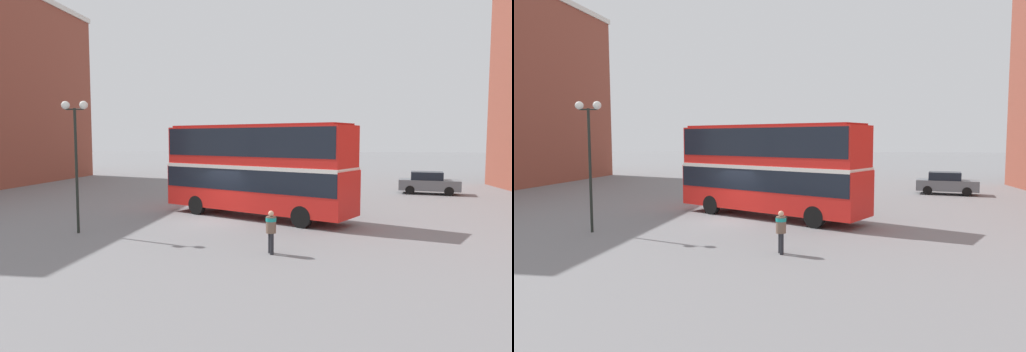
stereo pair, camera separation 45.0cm
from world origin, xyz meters
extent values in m
plane|color=slate|center=(0.00, 0.00, 0.00)|extent=(240.00, 240.00, 0.00)
cube|color=red|center=(1.94, 1.47, 1.55)|extent=(10.58, 7.12, 2.22)
cube|color=red|center=(1.94, 1.47, 3.72)|extent=(10.40, 6.98, 2.12)
cube|color=black|center=(1.94, 1.47, 2.06)|extent=(10.50, 7.10, 1.09)
cube|color=black|center=(1.94, 1.47, 3.98)|extent=(10.28, 6.93, 1.45)
cube|color=silver|center=(1.94, 1.47, 2.69)|extent=(10.50, 7.09, 0.20)
cube|color=#B11A15|center=(1.94, 1.47, 4.84)|extent=(9.90, 6.60, 0.10)
cylinder|color=black|center=(5.47, 0.88, 0.52)|extent=(1.06, 0.75, 1.04)
cylinder|color=black|center=(4.44, -1.09, 0.52)|extent=(1.06, 0.75, 1.04)
cylinder|color=black|center=(-0.38, 3.93, 0.52)|extent=(1.06, 0.75, 1.04)
cylinder|color=black|center=(-1.40, 1.95, 0.52)|extent=(1.06, 0.75, 1.04)
cylinder|color=#232328|center=(3.57, -6.17, 0.38)|extent=(0.14, 0.14, 0.76)
cylinder|color=#232328|center=(3.49, -5.95, 0.38)|extent=(0.14, 0.14, 0.76)
cylinder|color=brown|center=(3.53, -6.06, 1.06)|extent=(0.47, 0.47, 0.60)
cylinder|color=teal|center=(3.53, -6.06, 1.26)|extent=(0.50, 0.50, 0.13)
sphere|color=#D8A884|center=(3.53, -6.06, 1.47)|extent=(0.21, 0.21, 0.21)
cube|color=slate|center=(13.47, 13.41, 0.68)|extent=(4.63, 2.71, 0.79)
cube|color=black|center=(13.30, 13.45, 1.37)|extent=(2.55, 2.11, 0.60)
cylinder|color=black|center=(14.96, 13.98, 0.33)|extent=(0.70, 0.35, 0.67)
cylinder|color=black|center=(14.61, 12.31, 0.33)|extent=(0.70, 0.35, 0.67)
cylinder|color=black|center=(12.32, 14.52, 0.33)|extent=(0.70, 0.35, 0.67)
cylinder|color=black|center=(11.98, 12.85, 0.33)|extent=(0.70, 0.35, 0.67)
cube|color=silver|center=(-2.04, 12.42, 0.62)|extent=(4.36, 2.69, 0.71)
cube|color=black|center=(-1.89, 12.38, 1.23)|extent=(2.43, 2.07, 0.52)
cylinder|color=black|center=(-3.46, 11.91, 0.31)|extent=(0.66, 0.36, 0.62)
cylinder|color=black|center=(-3.08, 13.50, 0.31)|extent=(0.66, 0.36, 0.62)
cylinder|color=black|center=(-1.00, 11.34, 0.31)|extent=(0.66, 0.36, 0.62)
cylinder|color=black|center=(-0.63, 12.93, 0.31)|extent=(0.66, 0.36, 0.62)
cylinder|color=black|center=(-5.29, -3.60, 2.74)|extent=(0.12, 0.12, 5.48)
cylinder|color=black|center=(-5.29, -3.60, 5.43)|extent=(0.84, 0.06, 0.06)
sphere|color=white|center=(-5.71, -3.60, 5.61)|extent=(0.36, 0.36, 0.36)
sphere|color=white|center=(-4.87, -3.60, 5.61)|extent=(0.36, 0.36, 0.36)
camera|label=1|loc=(5.22, -22.22, 4.17)|focal=32.00mm
camera|label=2|loc=(5.67, -22.15, 4.17)|focal=32.00mm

